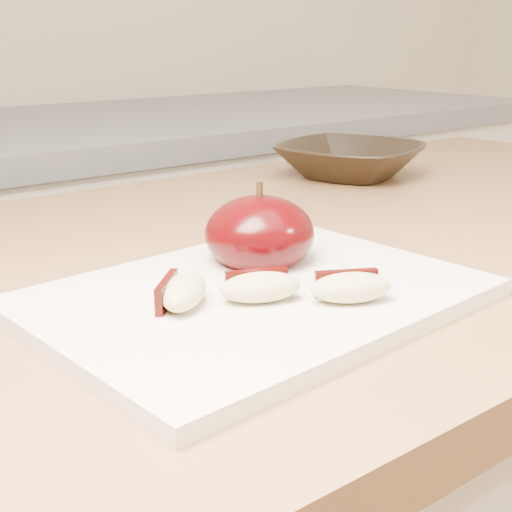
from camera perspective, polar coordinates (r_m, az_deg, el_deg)
cutting_board at (r=0.52m, az=0.00°, el=-3.28°), size 0.33×0.25×0.01m
apple_half at (r=0.58m, az=0.29°, el=1.76°), size 0.09×0.09×0.07m
apple_wedge_a at (r=0.49m, az=-5.94°, el=-2.85°), size 0.06×0.06×0.02m
apple_wedge_b at (r=0.49m, az=0.32°, el=-2.47°), size 0.06×0.05×0.02m
apple_wedge_c at (r=0.50m, az=7.58°, el=-2.48°), size 0.06×0.05×0.02m
bowl at (r=0.99m, az=7.51°, el=7.60°), size 0.24×0.24×0.05m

